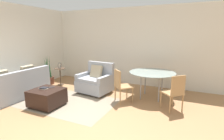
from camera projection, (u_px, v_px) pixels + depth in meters
ground_plane at (61, 124)px, 3.63m from camera, size 20.00×20.00×0.00m
wall_back at (123, 46)px, 6.43m from camera, size 12.00×0.06×2.75m
wall_left at (24, 48)px, 5.82m from camera, size 0.06×12.00×2.75m
area_rug at (67, 102)px, 4.76m from camera, size 2.57×1.69×0.01m
couch at (13, 89)px, 4.98m from camera, size 0.87×2.10×0.90m
armchair at (95, 81)px, 5.52m from camera, size 1.06×0.94×0.93m
ottoman at (47, 97)px, 4.46m from camera, size 0.74×0.71×0.45m
book_stack at (44, 88)px, 4.47m from camera, size 0.23×0.16×0.04m
tv_remote_primary at (51, 87)px, 4.58m from camera, size 0.12×0.17×0.01m
potted_plant at (48, 78)px, 6.48m from camera, size 0.39×0.39×1.09m
side_table at (60, 73)px, 6.31m from camera, size 0.39×0.39×0.62m
picture_frame at (60, 66)px, 6.26m from camera, size 0.12×0.07×0.19m
dining_table at (152, 74)px, 4.97m from camera, size 1.30×1.30×0.76m
dining_chair_near_left at (121, 84)px, 4.68m from camera, size 0.59×0.59×0.90m
dining_chair_near_right at (175, 91)px, 4.12m from camera, size 0.59×0.59×0.90m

